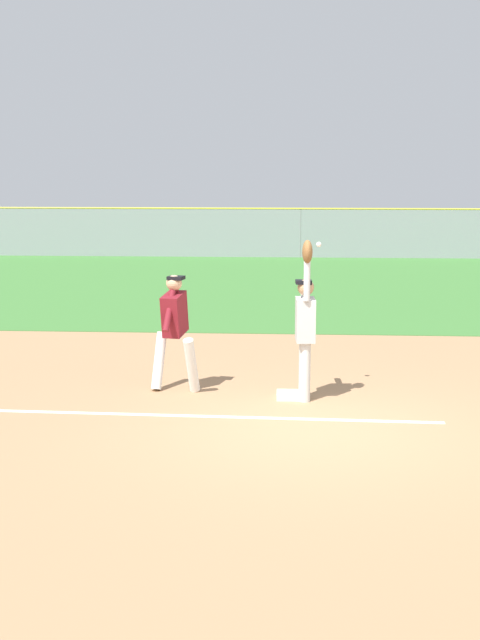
# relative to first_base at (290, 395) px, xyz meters

# --- Properties ---
(ground_plane) EXTENTS (66.89, 66.89, 0.00)m
(ground_plane) POSITION_rel_first_base_xyz_m (0.28, -1.44, -0.04)
(ground_plane) COLOR #A37A54
(outfield_grass) EXTENTS (49.35, 14.47, 0.01)m
(outfield_grass) POSITION_rel_first_base_xyz_m (0.28, 11.95, -0.04)
(outfield_grass) COLOR #3D7533
(outfield_grass) RESTS_ON ground_plane
(first_base) EXTENTS (0.38, 0.38, 0.08)m
(first_base) POSITION_rel_first_base_xyz_m (0.00, 0.00, 0.00)
(first_base) COLOR white
(first_base) RESTS_ON ground_plane
(fielder) EXTENTS (0.29, 0.89, 2.28)m
(fielder) POSITION_rel_first_base_xyz_m (0.20, -0.09, 1.08)
(fielder) COLOR silver
(fielder) RESTS_ON ground_plane
(runner) EXTENTS (0.75, 0.84, 1.72)m
(runner) POSITION_rel_first_base_xyz_m (-1.68, 0.27, 0.96)
(runner) COLOR white
(runner) RESTS_ON ground_plane
(baseball) EXTENTS (0.07, 0.07, 0.07)m
(baseball) POSITION_rel_first_base_xyz_m (0.38, 0.32, 2.13)
(baseball) COLOR white
(outfield_fence) EXTENTS (49.43, 0.08, 1.79)m
(outfield_fence) POSITION_rel_first_base_xyz_m (0.28, 19.18, 0.86)
(outfield_fence) COLOR #93999E
(outfield_fence) RESTS_ON ground_plane
(parked_car_tan) EXTENTS (4.56, 2.45, 1.25)m
(parked_car_tan) POSITION_rel_first_base_xyz_m (-3.47, 22.34, 0.63)
(parked_car_tan) COLOR tan
(parked_car_tan) RESTS_ON ground_plane
(parked_car_blue) EXTENTS (4.56, 2.45, 1.25)m
(parked_car_blue) POSITION_rel_first_base_xyz_m (2.18, 22.02, 0.63)
(parked_car_blue) COLOR #23389E
(parked_car_blue) RESTS_ON ground_plane
(parked_car_black) EXTENTS (4.49, 2.30, 1.25)m
(parked_car_black) POSITION_rel_first_base_xyz_m (7.30, 22.05, 0.63)
(parked_car_black) COLOR black
(parked_car_black) RESTS_ON ground_plane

